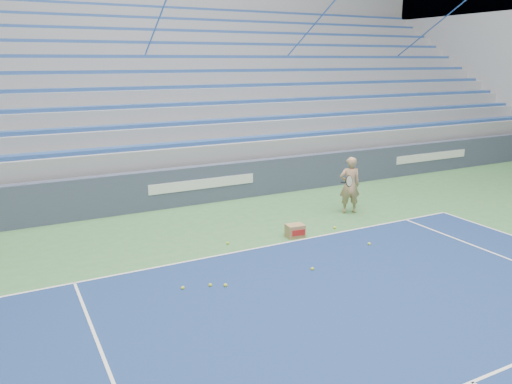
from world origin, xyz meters
The scene contains 11 objects.
sponsor_barrier centered at (0.00, 15.88, 0.55)m, with size 30.00×0.32×1.10m.
bleachers centered at (0.00, 21.60, 2.36)m, with size 31.00×9.15×7.30m.
tennis_player centered at (3.19, 13.11, 0.78)m, with size 0.94×0.89×1.55m.
ball_box centered at (0.88, 12.14, 0.15)m, with size 0.44×0.36×0.31m.
tennis_ball_0 centered at (-1.92, 10.58, 0.03)m, with size 0.07×0.07×0.07m, color #D5E62F.
tennis_ball_1 centered at (-1.67, 10.45, 0.03)m, with size 0.07×0.07×0.07m, color #D5E62F.
tennis_ball_2 centered at (0.16, 10.33, 0.03)m, with size 0.07×0.07×0.07m, color #D5E62F.
tennis_ball_3 centered at (-2.40, 10.71, 0.03)m, with size 0.07×0.07×0.07m, color #D5E62F.
tennis_ball_4 centered at (2.06, 12.17, 0.03)m, with size 0.07×0.07×0.07m, color #D5E62F.
tennis_ball_5 centered at (-0.73, 12.42, 0.03)m, with size 0.07×0.07×0.07m, color #D5E62F.
tennis_ball_6 centered at (2.07, 10.90, 0.03)m, with size 0.07×0.07×0.07m, color #D5E62F.
Camera 1 is at (-5.06, 2.73, 4.04)m, focal length 35.00 mm.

